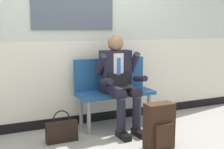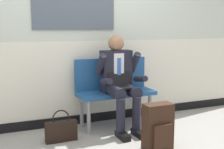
{
  "view_description": "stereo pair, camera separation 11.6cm",
  "coord_description": "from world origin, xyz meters",
  "views": [
    {
      "loc": [
        -1.38,
        -3.12,
        1.33
      ],
      "look_at": [
        0.14,
        0.2,
        0.75
      ],
      "focal_mm": 47.52,
      "sensor_mm": 36.0,
      "label": 1
    },
    {
      "loc": [
        -1.27,
        -3.17,
        1.33
      ],
      "look_at": [
        0.14,
        0.2,
        0.75
      ],
      "focal_mm": 47.52,
      "sensor_mm": 36.0,
      "label": 2
    }
  ],
  "objects": [
    {
      "name": "ground_plane",
      "position": [
        0.0,
        0.0,
        0.0
      ],
      "size": [
        18.0,
        18.0,
        0.0
      ],
      "primitive_type": "plane",
      "color": "gray"
    },
    {
      "name": "station_wall",
      "position": [
        -0.0,
        0.74,
        1.55
      ],
      "size": [
        6.07,
        0.16,
        3.11
      ],
      "color": "beige",
      "rests_on": "ground"
    },
    {
      "name": "bench_with_person",
      "position": [
        0.28,
        0.47,
        0.53
      ],
      "size": [
        1.04,
        0.42,
        0.91
      ],
      "color": "navy",
      "rests_on": "ground"
    },
    {
      "name": "person_seated",
      "position": [
        0.28,
        0.27,
        0.66
      ],
      "size": [
        0.57,
        0.7,
        1.23
      ],
      "color": "#1E1E2D",
      "rests_on": "ground"
    },
    {
      "name": "backpack",
      "position": [
        0.4,
        -0.5,
        0.25
      ],
      "size": [
        0.32,
        0.21,
        0.51
      ],
      "color": "#331E14",
      "rests_on": "ground"
    },
    {
      "name": "handbag",
      "position": [
        -0.53,
        0.14,
        0.13
      ],
      "size": [
        0.37,
        0.1,
        0.38
      ],
      "color": "black",
      "rests_on": "ground"
    }
  ]
}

